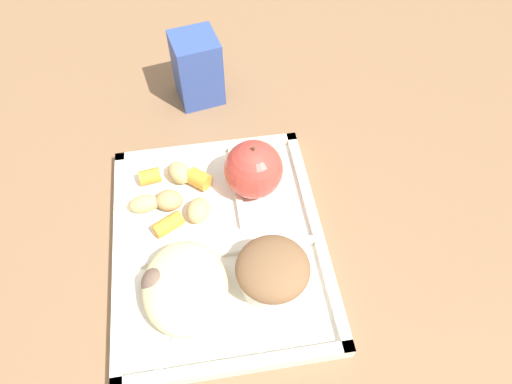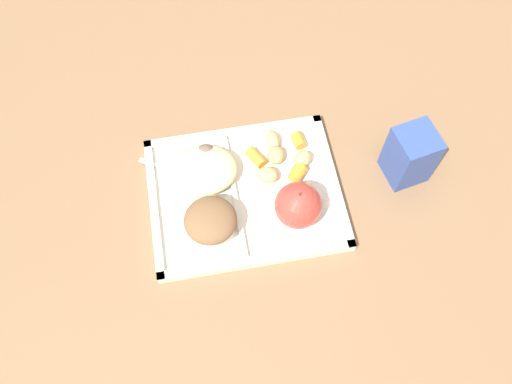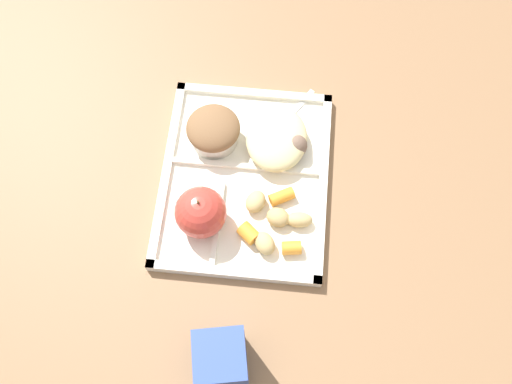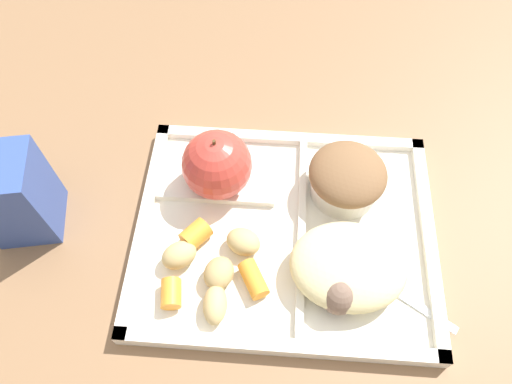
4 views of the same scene
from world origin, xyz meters
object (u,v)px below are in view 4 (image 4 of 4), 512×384
(plastic_fork, at_px, (379,281))
(green_apple, at_px, (217,165))
(bran_muffin, at_px, (347,178))
(lunch_tray, at_px, (284,232))
(milk_carton, at_px, (15,194))

(plastic_fork, bearing_deg, green_apple, 149.02)
(green_apple, height_order, bran_muffin, green_apple)
(lunch_tray, xyz_separation_m, bran_muffin, (0.06, 0.05, 0.03))
(bran_muffin, bearing_deg, milk_carton, -171.09)
(green_apple, bearing_deg, plastic_fork, -30.98)
(lunch_tray, relative_size, bran_muffin, 3.77)
(green_apple, xyz_separation_m, plastic_fork, (0.17, -0.10, -0.04))
(green_apple, height_order, plastic_fork, green_apple)
(lunch_tray, distance_m, bran_muffin, 0.09)
(milk_carton, bearing_deg, bran_muffin, -2.02)
(milk_carton, bearing_deg, green_apple, 3.98)
(lunch_tray, height_order, plastic_fork, lunch_tray)
(bran_muffin, distance_m, milk_carton, 0.34)
(plastic_fork, distance_m, milk_carton, 0.38)
(lunch_tray, xyz_separation_m, milk_carton, (-0.28, 0.00, 0.05))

